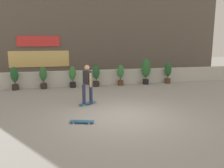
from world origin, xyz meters
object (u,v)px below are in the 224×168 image
Objects in this scene: potted_plant_5 at (146,69)px; skater_foreground at (87,83)px; potted_plant_6 at (168,72)px; potted_plant_0 at (15,77)px; potted_plant_2 at (73,76)px; potted_plant_4 at (121,74)px; skateboard_near_camera at (82,121)px; potted_plant_3 at (96,75)px; potted_plant_1 at (43,77)px.

potted_plant_5 is 0.93× the size of skater_foreground.
potted_plant_5 is at bearing 43.16° from skater_foreground.
potted_plant_5 reaches higher than potted_plant_6.
potted_plant_2 is (3.12, 0.00, -0.04)m from potted_plant_0.
potted_plant_2 is 0.99× the size of potted_plant_4.
potted_plant_2 is 1.49× the size of skateboard_near_camera.
potted_plant_6 is (4.54, 0.00, 0.03)m from potted_plant_3.
potted_plant_3 is 3.94m from skater_foreground.
potted_plant_5 is (7.57, 0.00, 0.22)m from potted_plant_0.
skateboard_near_camera is (1.54, -6.01, -0.62)m from potted_plant_1.
skateboard_near_camera is at bearing -103.45° from potted_plant_3.
potted_plant_0 is 0.75× the size of skater_foreground.
potted_plant_5 reaches higher than potted_plant_3.
potted_plant_4 is at bearing 0.00° from potted_plant_1.
potted_plant_3 is (2.98, 0.00, 0.02)m from potted_plant_1.
potted_plant_0 is 5.18m from skater_foreground.
potted_plant_3 is 0.80× the size of potted_plant_5.
potted_plant_2 is at bearing 180.00° from potted_plant_6.
potted_plant_5 reaches higher than potted_plant_1.
potted_plant_2 is 0.72× the size of skater_foreground.
potted_plant_1 reaches higher than potted_plant_2.
potted_plant_2 is 0.97× the size of potted_plant_3.
potted_plant_0 is 4.48m from potted_plant_3.
potted_plant_4 is at bearing 0.00° from potted_plant_3.
potted_plant_1 is 4.31m from skater_foreground.
potted_plant_2 is 2.84m from potted_plant_4.
skateboard_near_camera is (3.04, -6.01, -0.64)m from potted_plant_0.
potted_plant_3 is 6.21m from skateboard_near_camera.
potted_plant_6 is 8.51m from skateboard_near_camera.
potted_plant_3 reaches higher than skateboard_near_camera.
skateboard_near_camera is at bearing -63.14° from potted_plant_0.
potted_plant_3 is at bearing 76.55° from skateboard_near_camera.
potted_plant_1 is 4.46m from potted_plant_4.
potted_plant_0 reaches higher than potted_plant_3.
potted_plant_1 is 0.99× the size of potted_plant_3.
potted_plant_0 is 1.55× the size of skateboard_near_camera.
potted_plant_2 is (1.61, 0.00, -0.02)m from potted_plant_1.
potted_plant_1 is 1.52× the size of skateboard_near_camera.
potted_plant_6 is at bearing 0.00° from potted_plant_3.
potted_plant_0 is 0.81× the size of potted_plant_5.
potted_plant_0 is at bearing 116.86° from skateboard_near_camera.
potted_plant_6 reaches higher than potted_plant_3.
skater_foreground is 2.42m from skateboard_near_camera.
potted_plant_6 is at bearing 0.00° from potted_plant_1.
potted_plant_4 is (2.84, 0.00, 0.01)m from potted_plant_2.
potted_plant_3 is 1.48m from potted_plant_4.
potted_plant_1 is 1.02× the size of potted_plant_2.
potted_plant_4 is 4.54m from skater_foreground.
potted_plant_3 is at bearing 75.62° from skater_foreground.
potted_plant_4 is at bearing 180.00° from potted_plant_5.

